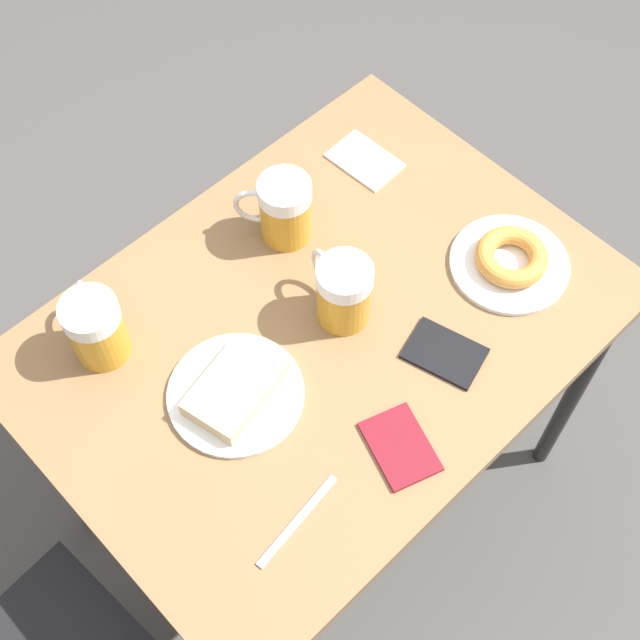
{
  "coord_description": "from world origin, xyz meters",
  "views": [
    {
      "loc": [
        -0.55,
        0.53,
        2.07
      ],
      "look_at": [
        0.0,
        0.0,
        0.79
      ],
      "focal_mm": 50.0,
      "sensor_mm": 36.0,
      "label": 1
    }
  ],
  "objects_px": {
    "beer_mug_center": "(343,291)",
    "napkin_folded": "(365,160)",
    "fork": "(298,521)",
    "passport_near_edge": "(444,353)",
    "plate_with_cake": "(237,393)",
    "beer_mug_left": "(284,209)",
    "beer_mug_right": "(96,327)",
    "passport_far_edge": "(400,446)",
    "plate_with_donut": "(511,260)"
  },
  "relations": [
    {
      "from": "plate_with_donut",
      "to": "napkin_folded",
      "type": "bearing_deg",
      "value": 2.01
    },
    {
      "from": "plate_with_donut",
      "to": "beer_mug_right",
      "type": "bearing_deg",
      "value": 59.53
    },
    {
      "from": "passport_far_edge",
      "to": "fork",
      "type": "bearing_deg",
      "value": 82.97
    },
    {
      "from": "plate_with_cake",
      "to": "fork",
      "type": "distance_m",
      "value": 0.23
    },
    {
      "from": "plate_with_cake",
      "to": "plate_with_donut",
      "type": "bearing_deg",
      "value": -105.01
    },
    {
      "from": "passport_near_edge",
      "to": "passport_far_edge",
      "type": "relative_size",
      "value": 0.98
    },
    {
      "from": "beer_mug_left",
      "to": "beer_mug_right",
      "type": "distance_m",
      "value": 0.38
    },
    {
      "from": "passport_near_edge",
      "to": "passport_far_edge",
      "type": "distance_m",
      "value": 0.19
    },
    {
      "from": "beer_mug_right",
      "to": "passport_far_edge",
      "type": "distance_m",
      "value": 0.52
    },
    {
      "from": "plate_with_donut",
      "to": "beer_mug_center",
      "type": "relative_size",
      "value": 1.52
    },
    {
      "from": "beer_mug_left",
      "to": "beer_mug_right",
      "type": "height_order",
      "value": "same"
    },
    {
      "from": "beer_mug_center",
      "to": "beer_mug_right",
      "type": "height_order",
      "value": "same"
    },
    {
      "from": "beer_mug_left",
      "to": "passport_far_edge",
      "type": "relative_size",
      "value": 0.89
    },
    {
      "from": "passport_far_edge",
      "to": "passport_near_edge",
      "type": "bearing_deg",
      "value": -69.88
    },
    {
      "from": "beer_mug_left",
      "to": "passport_far_edge",
      "type": "bearing_deg",
      "value": 160.39
    },
    {
      "from": "fork",
      "to": "passport_near_edge",
      "type": "height_order",
      "value": "passport_near_edge"
    },
    {
      "from": "fork",
      "to": "passport_near_edge",
      "type": "relative_size",
      "value": 1.22
    },
    {
      "from": "plate_with_cake",
      "to": "beer_mug_center",
      "type": "relative_size",
      "value": 1.6
    },
    {
      "from": "beer_mug_center",
      "to": "napkin_folded",
      "type": "distance_m",
      "value": 0.35
    },
    {
      "from": "napkin_folded",
      "to": "beer_mug_right",
      "type": "bearing_deg",
      "value": 88.46
    },
    {
      "from": "beer_mug_left",
      "to": "beer_mug_right",
      "type": "bearing_deg",
      "value": 84.96
    },
    {
      "from": "fork",
      "to": "beer_mug_center",
      "type": "bearing_deg",
      "value": -54.88
    },
    {
      "from": "beer_mug_right",
      "to": "passport_near_edge",
      "type": "xyz_separation_m",
      "value": [
        -0.4,
        -0.4,
        -0.06
      ]
    },
    {
      "from": "beer_mug_right",
      "to": "napkin_folded",
      "type": "relative_size",
      "value": 1.0
    },
    {
      "from": "plate_with_cake",
      "to": "napkin_folded",
      "type": "bearing_deg",
      "value": -67.56
    },
    {
      "from": "fork",
      "to": "passport_far_edge",
      "type": "bearing_deg",
      "value": -97.03
    },
    {
      "from": "beer_mug_center",
      "to": "fork",
      "type": "distance_m",
      "value": 0.38
    },
    {
      "from": "napkin_folded",
      "to": "fork",
      "type": "bearing_deg",
      "value": 126.57
    },
    {
      "from": "beer_mug_left",
      "to": "beer_mug_right",
      "type": "xyz_separation_m",
      "value": [
        0.03,
        0.38,
        0.0
      ]
    },
    {
      "from": "plate_with_donut",
      "to": "beer_mug_center",
      "type": "height_order",
      "value": "beer_mug_center"
    },
    {
      "from": "passport_far_edge",
      "to": "plate_with_cake",
      "type": "bearing_deg",
      "value": 27.45
    },
    {
      "from": "plate_with_donut",
      "to": "beer_mug_center",
      "type": "distance_m",
      "value": 0.32
    },
    {
      "from": "napkin_folded",
      "to": "beer_mug_left",
      "type": "bearing_deg",
      "value": 94.43
    },
    {
      "from": "plate_with_cake",
      "to": "fork",
      "type": "bearing_deg",
      "value": 161.96
    },
    {
      "from": "plate_with_donut",
      "to": "passport_far_edge",
      "type": "bearing_deg",
      "value": 105.01
    },
    {
      "from": "plate_with_cake",
      "to": "fork",
      "type": "xyz_separation_m",
      "value": [
        -0.22,
        0.07,
        -0.01
      ]
    },
    {
      "from": "fork",
      "to": "napkin_folded",
      "type": "bearing_deg",
      "value": -53.43
    },
    {
      "from": "plate_with_cake",
      "to": "beer_mug_left",
      "type": "bearing_deg",
      "value": -55.79
    },
    {
      "from": "plate_with_donut",
      "to": "napkin_folded",
      "type": "xyz_separation_m",
      "value": [
        0.35,
        0.01,
        -0.01
      ]
    },
    {
      "from": "plate_with_cake",
      "to": "passport_near_edge",
      "type": "distance_m",
      "value": 0.35
    },
    {
      "from": "beer_mug_left",
      "to": "napkin_folded",
      "type": "xyz_separation_m",
      "value": [
        0.02,
        -0.22,
        -0.06
      ]
    },
    {
      "from": "beer_mug_right",
      "to": "fork",
      "type": "distance_m",
      "value": 0.45
    },
    {
      "from": "napkin_folded",
      "to": "fork",
      "type": "height_order",
      "value": "same"
    },
    {
      "from": "plate_with_donut",
      "to": "plate_with_cake",
      "type": "bearing_deg",
      "value": 74.99
    },
    {
      "from": "plate_with_cake",
      "to": "passport_near_edge",
      "type": "height_order",
      "value": "plate_with_cake"
    },
    {
      "from": "plate_with_donut",
      "to": "passport_near_edge",
      "type": "height_order",
      "value": "plate_with_donut"
    },
    {
      "from": "plate_with_cake",
      "to": "plate_with_donut",
      "type": "relative_size",
      "value": 1.05
    },
    {
      "from": "plate_with_cake",
      "to": "plate_with_donut",
      "type": "height_order",
      "value": "plate_with_donut"
    },
    {
      "from": "beer_mug_left",
      "to": "plate_with_cake",
      "type": "bearing_deg",
      "value": 124.21
    },
    {
      "from": "passport_near_edge",
      "to": "passport_far_edge",
      "type": "xyz_separation_m",
      "value": [
        -0.06,
        0.17,
        0.0
      ]
    }
  ]
}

